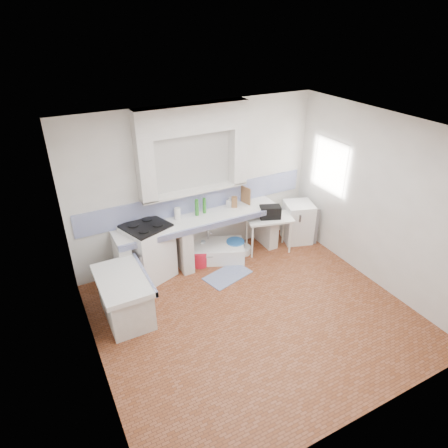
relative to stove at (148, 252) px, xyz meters
name	(u,v)px	position (x,y,z in m)	size (l,w,h in m)	color
floor	(255,316)	(1.06, -1.72, -0.48)	(4.50, 4.50, 0.00)	brown
ceiling	(264,133)	(1.06, -1.72, 2.32)	(4.50, 4.50, 0.00)	silver
wall_back	(197,184)	(1.06, 0.28, 0.92)	(4.50, 4.50, 0.00)	silver
wall_front	(371,331)	(1.06, -3.72, 0.92)	(4.50, 4.50, 0.00)	silver
wall_left	(87,284)	(-1.19, -1.72, 0.92)	(4.50, 4.50, 0.00)	silver
wall_right	(380,202)	(3.31, -1.72, 0.92)	(4.50, 4.50, 0.00)	silver
alcove_mass	(192,119)	(0.96, 0.15, 2.09)	(1.90, 0.25, 0.45)	silver
window_frame	(338,165)	(3.48, -0.52, 1.12)	(0.35, 0.86, 1.06)	#381E11
lace_valance	(334,146)	(3.34, -0.52, 1.50)	(0.01, 0.84, 0.24)	white
counter_slab	(200,220)	(0.96, -0.02, 0.38)	(3.00, 0.60, 0.08)	white
counter_lip	(207,227)	(0.96, -0.30, 0.38)	(3.00, 0.04, 0.10)	navy
counter_pier_left	(124,263)	(-0.44, -0.02, -0.07)	(0.20, 0.55, 0.82)	silver
counter_pier_mid	(183,247)	(0.61, -0.02, -0.07)	(0.20, 0.55, 0.82)	silver
counter_pier_right	(267,225)	(2.36, -0.02, -0.07)	(0.20, 0.55, 0.82)	silver
peninsula_top	(122,280)	(-0.64, -0.82, 0.18)	(0.70, 1.10, 0.08)	white
peninsula_base	(125,299)	(-0.64, -0.82, -0.17)	(0.60, 1.00, 0.62)	silver
peninsula_lip	(145,274)	(-0.31, -0.82, 0.18)	(0.04, 1.10, 0.10)	navy
backsplash	(198,200)	(1.06, 0.26, 0.62)	(4.27, 0.03, 0.40)	navy
stove	(148,252)	(0.00, 0.00, 0.00)	(0.68, 0.66, 0.97)	white
sink	(213,252)	(1.21, -0.02, -0.35)	(1.10, 0.59, 0.26)	white
side_table	(268,234)	(2.26, -0.25, -0.13)	(0.84, 0.47, 0.04)	white
fridge	(298,222)	(2.97, -0.20, -0.08)	(0.52, 0.52, 0.80)	white
bucket_red	(200,258)	(0.90, -0.10, -0.34)	(0.31, 0.31, 0.29)	red
bucket_orange	(218,255)	(1.25, -0.15, -0.36)	(0.28, 0.28, 0.26)	#F16137
bucket_blue	(235,248)	(1.61, -0.13, -0.33)	(0.33, 0.33, 0.31)	#2666B6
basin_white	(242,250)	(1.77, -0.11, -0.42)	(0.33, 0.33, 0.13)	white
water_bottle_a	(203,249)	(1.07, 0.11, -0.32)	(0.09, 0.09, 0.33)	silver
water_bottle_b	(208,248)	(1.17, 0.13, -0.35)	(0.07, 0.07, 0.28)	silver
black_bag	(270,212)	(2.26, -0.26, 0.33)	(0.37, 0.21, 0.23)	black
green_bottle_a	(197,208)	(0.96, 0.10, 0.57)	(0.07, 0.07, 0.30)	#287522
green_bottle_b	(204,206)	(1.12, 0.13, 0.56)	(0.06, 0.06, 0.28)	#287522
knife_block	(234,202)	(1.69, 0.08, 0.52)	(0.10, 0.08, 0.20)	olive
cutting_board	(246,195)	(1.96, 0.13, 0.58)	(0.02, 0.24, 0.32)	olive
paper_towel	(177,214)	(0.61, 0.13, 0.52)	(0.11, 0.11, 0.21)	white
soap_bottle	(229,202)	(1.62, 0.13, 0.51)	(0.09, 0.09, 0.20)	white
rug	(228,275)	(1.18, -0.63, -0.48)	(0.80, 0.46, 0.01)	#37498F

